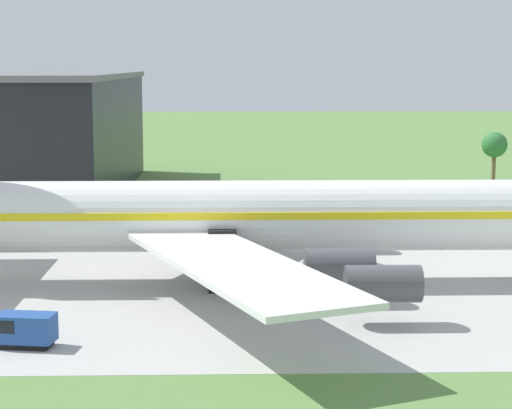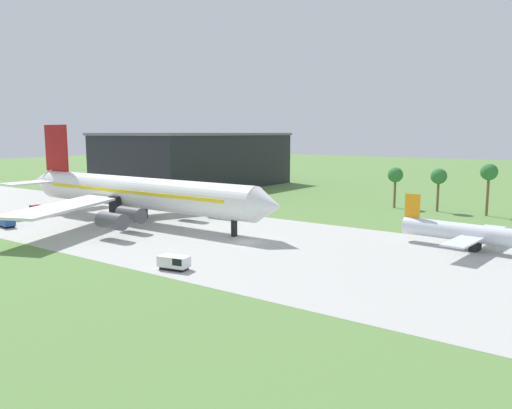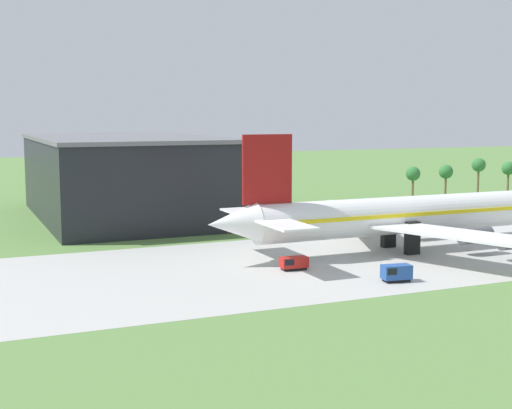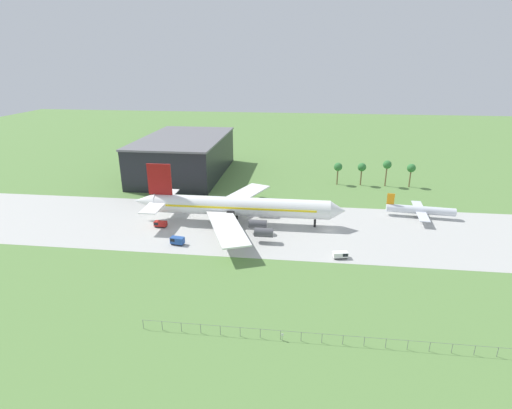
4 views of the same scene
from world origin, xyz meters
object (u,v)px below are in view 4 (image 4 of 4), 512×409
jet_airliner (237,207)px  catering_van (160,224)px  no_stopping_sign (282,336)px  terminal_building (184,156)px  regional_aircraft (420,210)px  baggage_tug (341,255)px  fuel_truck (177,241)px

jet_airliner → catering_van: bearing=-165.7°
no_stopping_sign → catering_van: bearing=129.9°
no_stopping_sign → terminal_building: size_ratio=0.03×
regional_aircraft → baggage_tug: 45.28m
fuel_truck → no_stopping_sign: fuel_truck is taller
fuel_truck → no_stopping_sign: bearing=-49.5°
fuel_truck → no_stopping_sign: (33.58, -39.39, -0.21)m
baggage_tug → jet_airliner: bearing=146.9°
baggage_tug → terminal_building: (-67.29, 78.44, 7.93)m
regional_aircraft → catering_van: (-86.64, -19.31, -1.54)m
catering_van → no_stopping_sign: 67.19m
jet_airliner → baggage_tug: (32.55, -21.26, -4.93)m
baggage_tug → no_stopping_sign: baggage_tug is taller
catering_van → regional_aircraft: bearing=12.6°
jet_airliner → fuel_truck: size_ratio=16.83×
jet_airliner → regional_aircraft: (62.05, 13.05, -3.33)m
jet_airliner → no_stopping_sign: 60.87m
no_stopping_sign → regional_aircraft: bearing=58.4°
terminal_building → no_stopping_sign: bearing=-65.1°
baggage_tug → no_stopping_sign: size_ratio=2.61×
baggage_tug → regional_aircraft: bearing=49.3°
baggage_tug → fuel_truck: size_ratio=1.04×
regional_aircraft → terminal_building: (-96.79, 44.13, 6.33)m
fuel_truck → terminal_building: 78.47m
baggage_tug → fuel_truck: bearing=176.5°
catering_van → fuel_truck: bearing=-51.8°
jet_airliner → no_stopping_sign: (18.54, -57.77, -4.89)m
baggage_tug → fuel_truck: (-47.59, 2.87, 0.25)m
jet_airliner → baggage_tug: 39.19m
fuel_truck → terminal_building: size_ratio=0.07×
catering_van → no_stopping_sign: size_ratio=2.46×
regional_aircraft → baggage_tug: bearing=-130.7°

